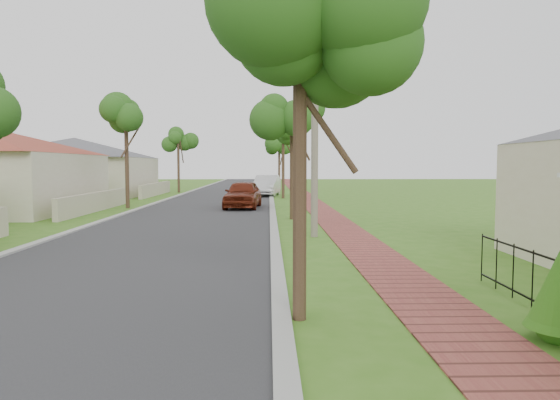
# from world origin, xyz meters

# --- Properties ---
(ground) EXTENTS (160.00, 160.00, 0.00)m
(ground) POSITION_xyz_m (0.00, 0.00, 0.00)
(ground) COLOR #396C19
(ground) RESTS_ON ground
(road) EXTENTS (7.00, 120.00, 0.02)m
(road) POSITION_xyz_m (-3.00, 20.00, 0.00)
(road) COLOR #28282B
(road) RESTS_ON ground
(kerb_right) EXTENTS (0.30, 120.00, 0.10)m
(kerb_right) POSITION_xyz_m (0.65, 20.00, 0.00)
(kerb_right) COLOR #9E9E99
(kerb_right) RESTS_ON ground
(kerb_left) EXTENTS (0.30, 120.00, 0.10)m
(kerb_left) POSITION_xyz_m (-6.65, 20.00, 0.00)
(kerb_left) COLOR #9E9E99
(kerb_left) RESTS_ON ground
(sidewalk) EXTENTS (1.50, 120.00, 0.03)m
(sidewalk) POSITION_xyz_m (3.25, 20.00, 0.00)
(sidewalk) COLOR brown
(sidewalk) RESTS_ON ground
(street_trees) EXTENTS (10.70, 37.65, 5.89)m
(street_trees) POSITION_xyz_m (-2.87, 26.84, 4.54)
(street_trees) COLOR #382619
(street_trees) RESTS_ON ground
(far_house_grey) EXTENTS (15.56, 15.56, 4.60)m
(far_house_grey) POSITION_xyz_m (-14.97, 34.00, 2.34)
(far_house_grey) COLOR beige
(far_house_grey) RESTS_ON ground
(parked_car_red) EXTENTS (2.20, 4.69, 1.55)m
(parked_car_red) POSITION_xyz_m (-1.00, 21.83, 0.78)
(parked_car_red) COLOR #641F0F
(parked_car_red) RESTS_ON ground
(parked_car_white) EXTENTS (2.35, 5.07, 1.61)m
(parked_car_white) POSITION_xyz_m (0.29, 33.02, 0.80)
(parked_car_white) COLOR silver
(parked_car_white) RESTS_ON ground
(near_tree) EXTENTS (1.98, 1.98, 5.08)m
(near_tree) POSITION_xyz_m (0.93, 1.50, 4.04)
(near_tree) COLOR #382619
(near_tree) RESTS_ON ground
(utility_pole) EXTENTS (1.20, 0.24, 8.16)m
(utility_pole) POSITION_xyz_m (1.99, 10.49, 4.14)
(utility_pole) COLOR #766D5C
(utility_pole) RESTS_ON ground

